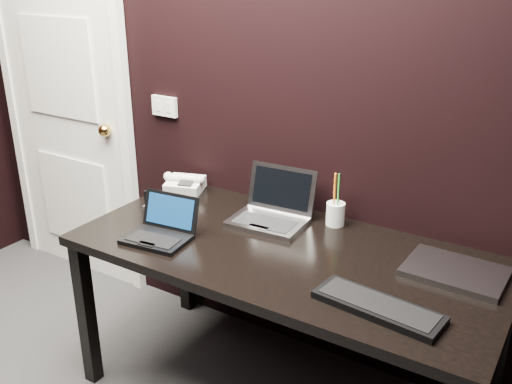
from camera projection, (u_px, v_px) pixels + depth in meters
The scene contains 11 objects.
wall_back at pixel (272, 83), 2.51m from camera, with size 4.00×4.00×0.00m, color black.
door at pixel (66, 104), 3.24m from camera, with size 0.99×0.10×2.14m.
wall_switch at pixel (164, 106), 2.87m from camera, with size 0.15×0.02×0.10m.
desk at pixel (284, 266), 2.28m from camera, with size 1.70×0.80×0.74m.
netbook at pixel (160, 231), 2.33m from camera, with size 0.28×0.26×0.16m.
silver_laptop at pixel (271, 213), 2.48m from camera, with size 0.34×0.31×0.22m.
ext_keyboard at pixel (378, 306), 1.85m from camera, with size 0.44×0.19×0.03m.
closed_laptop at pixel (455, 272), 2.06m from camera, with size 0.36×0.26×0.02m.
desk_phone at pixel (185, 184), 2.81m from camera, with size 0.22×0.21×0.10m.
mobile_phone at pixel (149, 202), 2.61m from camera, with size 0.06×0.06×0.09m.
pen_cup at pixel (335, 213), 2.44m from camera, with size 0.08×0.08×0.24m.
Camera 1 is at (1.27, -0.36, 1.79)m, focal length 40.00 mm.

